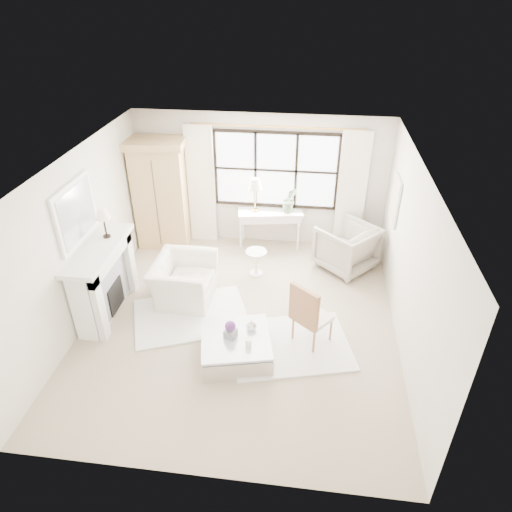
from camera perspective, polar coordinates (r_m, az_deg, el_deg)
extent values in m
plane|color=tan|center=(7.61, -1.94, -8.17)|extent=(5.50, 5.50, 0.00)
plane|color=white|center=(6.23, -2.39, 11.24)|extent=(5.50, 5.50, 0.00)
plane|color=beige|center=(9.25, 0.59, 9.36)|extent=(5.00, 0.00, 5.00)
plane|color=beige|center=(4.74, -7.64, -16.84)|extent=(5.00, 0.00, 5.00)
plane|color=silver|center=(7.60, -21.11, 1.76)|extent=(0.00, 5.50, 5.50)
plane|color=beige|center=(6.91, 18.78, -0.84)|extent=(0.00, 5.50, 5.50)
cube|color=white|center=(9.11, 2.49, 10.67)|extent=(2.40, 0.02, 1.50)
cylinder|color=#B6853F|center=(8.78, 2.58, 15.83)|extent=(3.30, 0.04, 0.04)
cube|color=white|center=(9.41, -6.85, 8.78)|extent=(0.55, 0.10, 2.47)
cube|color=white|center=(9.19, 11.83, 7.73)|extent=(0.55, 0.10, 2.47)
cube|color=white|center=(7.89, -18.71, -3.10)|extent=(0.34, 1.50, 1.18)
cube|color=#B2B2B9|center=(7.85, -17.51, -3.56)|extent=(0.03, 1.22, 0.97)
cube|color=black|center=(7.97, -17.20, -4.81)|extent=(0.06, 0.52, 0.50)
cube|color=white|center=(7.55, -19.24, 0.81)|extent=(0.58, 1.66, 0.08)
cube|color=white|center=(7.37, -21.63, 5.04)|extent=(0.05, 1.15, 0.95)
cube|color=silver|center=(7.35, -21.43, 5.04)|extent=(0.02, 1.00, 0.80)
cube|color=silver|center=(8.29, 17.02, 6.66)|extent=(0.04, 0.62, 0.82)
cube|color=beige|center=(8.29, 16.89, 6.67)|extent=(0.01, 0.52, 0.72)
cylinder|color=black|center=(7.76, -18.15, 2.37)|extent=(0.12, 0.12, 0.03)
cylinder|color=black|center=(7.68, -18.35, 3.44)|extent=(0.03, 0.03, 0.30)
cone|color=beige|center=(7.58, -18.66, 5.04)|extent=(0.22, 0.22, 0.18)
cube|color=tan|center=(9.43, -11.79, 7.14)|extent=(1.05, 0.68, 2.10)
cube|color=tan|center=(9.03, -12.57, 13.59)|extent=(1.17, 0.79, 0.14)
cube|color=white|center=(9.31, 1.80, 4.96)|extent=(1.29, 0.61, 0.14)
cube|color=white|center=(9.27, 1.81, 5.46)|extent=(1.36, 0.66, 0.06)
cylinder|color=#A7793A|center=(9.27, -0.10, 5.78)|extent=(0.14, 0.14, 0.03)
cylinder|color=#A7793A|center=(9.16, -0.11, 7.15)|extent=(0.02, 0.02, 0.46)
cone|color=beige|center=(9.03, -0.11, 9.00)|extent=(0.28, 0.28, 0.22)
imported|color=#506745|center=(9.13, 4.24, 7.00)|extent=(0.33, 0.28, 0.53)
cylinder|color=white|center=(8.71, 0.02, -2.17)|extent=(0.26, 0.26, 0.03)
cylinder|color=white|center=(8.58, 0.02, -0.86)|extent=(0.06, 0.06, 0.44)
cylinder|color=silver|center=(8.46, 0.02, 0.50)|extent=(0.40, 0.40, 0.03)
cube|color=white|center=(7.77, -8.14, -7.39)|extent=(2.18, 1.87, 0.03)
cube|color=white|center=(7.18, 4.34, -10.98)|extent=(2.06, 1.75, 0.03)
imported|color=silver|center=(8.01, -9.02, -2.97)|extent=(1.02, 1.16, 0.73)
imported|color=#A19788|center=(8.86, 11.25, 1.08)|extent=(1.36, 1.36, 0.89)
cube|color=white|center=(7.01, 7.11, -7.63)|extent=(0.66, 0.66, 0.07)
cube|color=#AE7349|center=(6.67, 6.00, -6.39)|extent=(0.40, 0.34, 0.60)
cube|color=silver|center=(6.90, -2.52, -11.48)|extent=(1.20, 1.20, 0.32)
cube|color=silver|center=(6.76, -2.56, -10.24)|extent=(1.20, 1.20, 0.04)
cube|color=gray|center=(6.73, -3.20, -9.62)|extent=(0.20, 0.20, 0.12)
sphere|color=#5A2B6D|center=(6.64, -3.24, -8.73)|extent=(0.16, 0.16, 0.16)
cylinder|color=white|center=(6.57, -0.95, -10.81)|extent=(0.09, 0.09, 0.12)
imported|color=silver|center=(6.82, -0.58, -8.61)|extent=(0.17, 0.17, 0.16)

